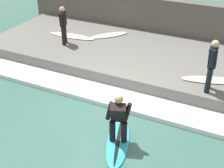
{
  "coord_description": "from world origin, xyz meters",
  "views": [
    {
      "loc": [
        -6.81,
        -3.57,
        5.55
      ],
      "look_at": [
        0.56,
        0.0,
        0.7
      ],
      "focal_mm": 50.0,
      "sensor_mm": 36.0,
      "label": 1
    }
  ],
  "objects_px": {
    "surfboard_spare": "(109,35)",
    "surfer_waiting_far": "(212,63)",
    "surfboard_riding": "(118,141)",
    "surfboard_waiting_near": "(72,36)",
    "surfer_waiting_near": "(63,23)",
    "surfboard_waiting_far": "(212,80)",
    "surfer_riding": "(118,116)"
  },
  "relations": [
    {
      "from": "surfer_riding",
      "to": "surfer_waiting_far",
      "type": "height_order",
      "value": "surfer_waiting_far"
    },
    {
      "from": "surfboard_waiting_near",
      "to": "surfer_waiting_far",
      "type": "height_order",
      "value": "surfer_waiting_far"
    },
    {
      "from": "surfer_waiting_near",
      "to": "surfboard_waiting_near",
      "type": "height_order",
      "value": "surfer_waiting_near"
    },
    {
      "from": "surfboard_waiting_far",
      "to": "surfboard_spare",
      "type": "distance_m",
      "value": 5.1
    },
    {
      "from": "surfer_waiting_far",
      "to": "surfboard_waiting_far",
      "type": "xyz_separation_m",
      "value": [
        0.63,
        -0.03,
        -0.88
      ]
    },
    {
      "from": "surfer_waiting_near",
      "to": "surfer_riding",
      "type": "bearing_deg",
      "value": -133.05
    },
    {
      "from": "surfboard_spare",
      "to": "surfer_waiting_far",
      "type": "bearing_deg",
      "value": -119.7
    },
    {
      "from": "surfer_waiting_far",
      "to": "surfboard_spare",
      "type": "height_order",
      "value": "surfer_waiting_far"
    },
    {
      "from": "surfboard_waiting_far",
      "to": "surfer_waiting_near",
      "type": "bearing_deg",
      "value": 85.31
    },
    {
      "from": "surfer_riding",
      "to": "surfer_waiting_far",
      "type": "bearing_deg",
      "value": -31.16
    },
    {
      "from": "surfboard_waiting_near",
      "to": "surfboard_waiting_far",
      "type": "relative_size",
      "value": 1.05
    },
    {
      "from": "surfer_waiting_far",
      "to": "surfboard_riding",
      "type": "bearing_deg",
      "value": 148.84
    },
    {
      "from": "surfboard_riding",
      "to": "surfer_riding",
      "type": "height_order",
      "value": "surfer_riding"
    },
    {
      "from": "surfboard_riding",
      "to": "surfboard_spare",
      "type": "relative_size",
      "value": 1.36
    },
    {
      "from": "surfboard_riding",
      "to": "surfboard_spare",
      "type": "bearing_deg",
      "value": 28.41
    },
    {
      "from": "surfboard_riding",
      "to": "surfer_waiting_far",
      "type": "relative_size",
      "value": 1.3
    },
    {
      "from": "surfboard_waiting_far",
      "to": "surfer_waiting_far",
      "type": "bearing_deg",
      "value": 177.32
    },
    {
      "from": "surfer_waiting_near",
      "to": "surfboard_waiting_far",
      "type": "relative_size",
      "value": 0.75
    },
    {
      "from": "surfer_riding",
      "to": "surfboard_waiting_far",
      "type": "distance_m",
      "value": 3.86
    },
    {
      "from": "surfboard_riding",
      "to": "surfer_waiting_near",
      "type": "distance_m",
      "value": 5.9
    },
    {
      "from": "surfboard_waiting_near",
      "to": "surfboard_riding",
      "type": "bearing_deg",
      "value": -137.09
    },
    {
      "from": "surfboard_waiting_near",
      "to": "surfer_riding",
      "type": "bearing_deg",
      "value": -137.09
    },
    {
      "from": "surfboard_waiting_near",
      "to": "surfer_waiting_far",
      "type": "bearing_deg",
      "value": -107.2
    },
    {
      "from": "surfboard_riding",
      "to": "surfboard_waiting_near",
      "type": "xyz_separation_m",
      "value": [
        4.68,
        4.35,
        0.54
      ]
    },
    {
      "from": "surfer_waiting_near",
      "to": "surfboard_spare",
      "type": "distance_m",
      "value": 2.14
    },
    {
      "from": "surfer_riding",
      "to": "surfer_waiting_far",
      "type": "distance_m",
      "value": 3.33
    },
    {
      "from": "surfboard_waiting_far",
      "to": "surfboard_spare",
      "type": "height_order",
      "value": "same"
    },
    {
      "from": "surfboard_waiting_far",
      "to": "surfboard_waiting_near",
      "type": "bearing_deg",
      "value": 78.45
    },
    {
      "from": "surfboard_riding",
      "to": "surfboard_spare",
      "type": "distance_m",
      "value": 6.23
    },
    {
      "from": "surfer_riding",
      "to": "surfboard_waiting_far",
      "type": "bearing_deg",
      "value": -26.68
    },
    {
      "from": "surfer_waiting_near",
      "to": "surfboard_spare",
      "type": "xyz_separation_m",
      "value": [
        1.54,
        -1.25,
        -0.82
      ]
    },
    {
      "from": "surfer_riding",
      "to": "surfer_waiting_near",
      "type": "distance_m",
      "value": 5.77
    }
  ]
}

